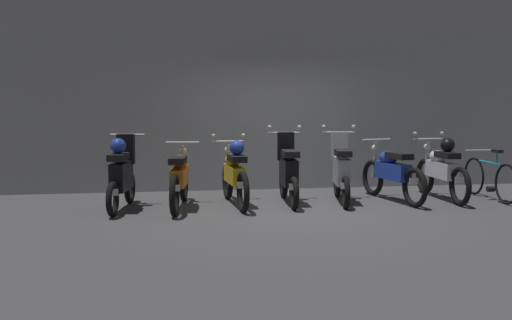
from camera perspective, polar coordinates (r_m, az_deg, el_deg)
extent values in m
plane|color=#424244|center=(9.54, 3.86, -4.79)|extent=(80.00, 80.00, 0.00)
cube|color=#9EA0A3|center=(11.77, 1.36, 4.70)|extent=(16.00, 0.30, 3.04)
torus|color=black|center=(10.36, -11.74, -2.56)|extent=(0.18, 0.54, 0.53)
torus|color=black|center=(9.25, -13.30, -3.61)|extent=(0.18, 0.54, 0.53)
cube|color=black|center=(9.77, -12.51, -1.49)|extent=(0.34, 0.76, 0.44)
cube|color=black|center=(10.06, -12.11, 1.02)|extent=(0.30, 0.16, 0.48)
cube|color=black|center=(9.58, -12.78, 0.29)|extent=(0.32, 0.55, 0.10)
cylinder|color=#B7BABF|center=(10.18, -11.96, 2.33)|extent=(0.56, 0.13, 0.04)
cylinder|color=#B7BABF|center=(10.26, -11.85, -0.28)|extent=(0.08, 0.15, 0.85)
sphere|color=silver|center=(10.23, -11.88, 1.50)|extent=(0.12, 0.12, 0.12)
cube|color=white|center=(9.26, -13.28, -2.97)|extent=(0.16, 0.04, 0.10)
sphere|color=#1E389E|center=(9.56, -12.80, 1.30)|extent=(0.24, 0.24, 0.24)
torus|color=black|center=(10.39, -6.78, -2.12)|extent=(0.18, 0.66, 0.65)
torus|color=black|center=(9.11, -7.65, -3.26)|extent=(0.18, 0.66, 0.65)
cube|color=orange|center=(9.72, -7.20, -1.55)|extent=(0.33, 0.85, 0.28)
ellipsoid|color=orange|center=(9.85, -7.11, -0.16)|extent=(0.32, 0.47, 0.22)
cube|color=black|center=(9.51, -7.35, -0.02)|extent=(0.31, 0.55, 0.10)
cylinder|color=#B7BABF|center=(10.21, -6.89, 1.64)|extent=(0.56, 0.11, 0.04)
cylinder|color=#B7BABF|center=(10.30, -6.83, -0.40)|extent=(0.08, 0.17, 0.65)
sphere|color=silver|center=(10.28, -6.85, 0.82)|extent=(0.12, 0.12, 0.12)
cube|color=white|center=(9.12, -7.64, -2.62)|extent=(0.16, 0.03, 0.10)
torus|color=black|center=(10.59, -2.68, -1.93)|extent=(0.14, 0.66, 0.65)
torus|color=black|center=(9.33, -1.23, -3.00)|extent=(0.14, 0.66, 0.65)
cube|color=gold|center=(9.93, -2.01, -1.35)|extent=(0.29, 0.85, 0.28)
ellipsoid|color=gold|center=(10.06, -2.18, 0.01)|extent=(0.29, 0.46, 0.22)
cube|color=black|center=(9.72, -1.80, 0.16)|extent=(0.28, 0.54, 0.10)
cylinder|color=#B7BABF|center=(10.41, -2.59, 1.76)|extent=(0.56, 0.08, 0.04)
sphere|color=#B7BABF|center=(10.36, -4.01, 2.28)|extent=(0.07, 0.07, 0.07)
sphere|color=#B7BABF|center=(10.46, -1.19, 2.33)|extent=(0.07, 0.07, 0.07)
cylinder|color=#B7BABF|center=(10.50, -2.64, -0.24)|extent=(0.07, 0.16, 0.65)
sphere|color=silver|center=(10.48, -2.64, 0.96)|extent=(0.12, 0.12, 0.12)
cube|color=white|center=(9.34, -1.27, -2.37)|extent=(0.16, 0.02, 0.10)
sphere|color=#1E389E|center=(9.71, -1.81, 1.16)|extent=(0.24, 0.24, 0.24)
torus|color=black|center=(10.69, 2.60, -2.18)|extent=(0.12, 0.53, 0.53)
torus|color=black|center=(9.57, 3.60, -3.14)|extent=(0.12, 0.53, 0.53)
cube|color=black|center=(10.09, 3.08, -1.12)|extent=(0.26, 0.75, 0.44)
cube|color=black|center=(10.39, 2.80, 1.30)|extent=(0.29, 0.13, 0.48)
cube|color=black|center=(9.90, 3.23, 0.61)|extent=(0.26, 0.53, 0.10)
cylinder|color=#B7BABF|center=(10.51, 2.69, 2.56)|extent=(0.56, 0.06, 0.04)
sphere|color=#B7BABF|center=(10.47, 1.29, 3.10)|extent=(0.07, 0.07, 0.07)
sphere|color=#B7BABF|center=(10.55, 4.10, 3.11)|extent=(0.07, 0.07, 0.07)
cylinder|color=#B7BABF|center=(10.60, 2.65, 0.04)|extent=(0.06, 0.15, 0.85)
sphere|color=silver|center=(10.57, 2.65, 1.76)|extent=(0.12, 0.12, 0.12)
cube|color=white|center=(9.58, 3.58, -2.53)|extent=(0.16, 0.02, 0.10)
torus|color=black|center=(10.90, 7.63, -2.07)|extent=(0.18, 0.54, 0.53)
torus|color=black|center=(9.77, 8.41, -3.01)|extent=(0.18, 0.54, 0.53)
cube|color=#9EA0A8|center=(10.30, 8.02, -1.03)|extent=(0.34, 0.76, 0.44)
cube|color=#9EA0A8|center=(10.60, 7.83, 1.35)|extent=(0.30, 0.16, 0.48)
cube|color=black|center=(10.11, 8.16, 0.66)|extent=(0.32, 0.55, 0.10)
cylinder|color=#B7BABF|center=(10.72, 7.76, 2.58)|extent=(0.56, 0.13, 0.04)
sphere|color=#B7BABF|center=(10.69, 6.38, 3.12)|extent=(0.07, 0.07, 0.07)
sphere|color=#B7BABF|center=(10.75, 9.14, 3.10)|extent=(0.07, 0.07, 0.07)
cylinder|color=#B7BABF|center=(10.80, 7.69, 0.10)|extent=(0.08, 0.15, 0.85)
sphere|color=silver|center=(10.78, 7.72, 1.80)|extent=(0.12, 0.12, 0.12)
cube|color=white|center=(9.78, 8.40, -2.41)|extent=(0.16, 0.04, 0.10)
torus|color=black|center=(11.17, 10.88, -1.62)|extent=(0.22, 0.66, 0.65)
torus|color=black|center=(10.09, 14.65, -2.51)|extent=(0.22, 0.66, 0.65)
cube|color=#1E389E|center=(10.60, 12.69, -1.03)|extent=(0.38, 0.86, 0.28)
ellipsoid|color=#1E389E|center=(10.71, 12.27, 0.24)|extent=(0.34, 0.48, 0.22)
cube|color=black|center=(10.42, 13.27, 0.39)|extent=(0.34, 0.56, 0.10)
cylinder|color=#B7BABF|center=(11.01, 11.23, 1.88)|extent=(0.56, 0.15, 0.04)
cylinder|color=#B7BABF|center=(11.09, 11.05, -0.01)|extent=(0.09, 0.17, 0.65)
sphere|color=silver|center=(11.07, 11.08, 1.12)|extent=(0.12, 0.12, 0.12)
cube|color=white|center=(10.10, 14.58, -1.93)|extent=(0.16, 0.04, 0.10)
torus|color=black|center=(11.59, 15.55, -1.46)|extent=(0.10, 0.65, 0.65)
torus|color=black|center=(10.44, 18.58, -2.35)|extent=(0.10, 0.65, 0.65)
cube|color=silver|center=(10.99, 17.02, -0.90)|extent=(0.24, 0.84, 0.28)
ellipsoid|color=silver|center=(11.11, 16.69, 0.32)|extent=(0.27, 0.45, 0.22)
cube|color=black|center=(10.80, 17.49, 0.47)|extent=(0.25, 0.52, 0.10)
cylinder|color=#B7BABF|center=(11.43, 15.87, 1.91)|extent=(0.56, 0.05, 0.04)
sphere|color=#B7BABF|center=(11.32, 14.69, 2.41)|extent=(0.07, 0.07, 0.07)
sphere|color=#B7BABF|center=(11.54, 17.05, 2.41)|extent=(0.07, 0.07, 0.07)
cylinder|color=#B7BABF|center=(11.51, 15.70, 0.09)|extent=(0.06, 0.16, 0.65)
sphere|color=silver|center=(11.49, 15.73, 1.18)|extent=(0.12, 0.12, 0.12)
cube|color=white|center=(10.45, 18.53, -1.78)|extent=(0.16, 0.02, 0.10)
sphere|color=black|center=(10.79, 17.52, 1.36)|extent=(0.24, 0.24, 0.24)
torus|color=black|center=(11.75, 19.74, -1.42)|extent=(0.05, 0.68, 0.68)
torus|color=black|center=(10.85, 22.42, -2.10)|extent=(0.05, 0.68, 0.68)
cylinder|color=teal|center=(11.26, 21.09, -0.24)|extent=(0.05, 0.68, 0.04)
cylinder|color=teal|center=(11.07, 21.65, 0.16)|extent=(0.03, 0.03, 0.22)
cube|color=black|center=(11.06, 21.68, 0.78)|extent=(0.10, 0.22, 0.05)
cylinder|color=#B7BABF|center=(11.59, 20.13, 0.86)|extent=(0.50, 0.03, 0.03)
cylinder|color=black|center=(11.27, 21.13, -2.55)|extent=(0.12, 0.10, 0.10)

